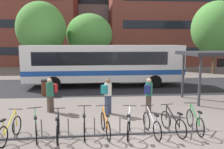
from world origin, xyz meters
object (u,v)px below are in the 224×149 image
Objects in this scene: commuter_red_pack_0 at (51,93)px; street_tree_1 at (41,29)px; parked_bicycle_black_8 at (173,123)px; trash_bin at (46,88)px; parked_bicycle_black_4 at (84,125)px; commuter_navy_pack_1 at (149,93)px; parked_bicycle_green_2 at (36,128)px; parked_bicycle_white_6 at (129,125)px; commuter_teal_pack_2 at (108,94)px; parked_bicycle_yellow_1 at (10,130)px; street_tree_0 at (216,28)px; parked_bicycle_silver_7 at (152,125)px; city_bus at (105,64)px; parked_bicycle_black_3 at (58,129)px; parked_bicycle_orange_5 at (105,125)px; parked_bicycle_green_9 at (195,122)px; street_tree_2 at (90,35)px.

commuter_red_pack_0 is 0.23× the size of street_tree_1.
parked_bicycle_black_8 is 1.64× the size of trash_bin.
street_tree_1 reaches higher than parked_bicycle_black_4.
street_tree_1 is (-3.04, 11.35, 3.76)m from commuter_red_pack_0.
parked_bicycle_black_4 is 3.93m from commuter_navy_pack_1.
street_tree_1 is at bearing -3.81° from parked_bicycle_green_2.
commuter_teal_pack_2 is (-0.65, 2.58, 0.60)m from parked_bicycle_white_6.
parked_bicycle_white_6 is 1.65× the size of trash_bin.
parked_bicycle_yellow_1 is 0.22× the size of street_tree_0.
parked_bicycle_black_4 is 2.47m from parked_bicycle_silver_7.
city_bus is 10.01m from parked_bicycle_black_3.
parked_bicycle_white_6 is (0.86, -0.08, 0.00)m from parked_bicycle_orange_5.
city_bus reaches higher than commuter_red_pack_0.
parked_bicycle_black_4 is 1.02× the size of parked_bicycle_black_8.
parked_bicycle_green_9 is 17.42m from street_tree_2.
parked_bicycle_orange_5 is at bearing -138.55° from commuter_teal_pack_2.
parked_bicycle_white_6 is at bearing -83.43° from street_tree_2.
parked_bicycle_black_8 is (2.54, 0.01, 0.00)m from parked_bicycle_orange_5.
city_bus is at bearing -159.36° from commuter_red_pack_0.
commuter_teal_pack_2 is 0.23× the size of street_tree_1.
commuter_teal_pack_2 is at bearing 29.93° from parked_bicycle_black_8.
city_bus is 5.10m from trash_bin.
parked_bicycle_white_6 is at bearing -105.72° from parked_bicycle_green_2.
parked_bicycle_green_9 is at bearing -120.27° from street_tree_0.
commuter_red_pack_0 is 12.33m from street_tree_1.
trash_bin is at bearing 30.27° from parked_bicycle_silver_7.
trash_bin is at bearing 85.14° from commuter_navy_pack_1.
parked_bicycle_green_2 and parked_bicycle_white_6 have the same top height.
city_bus is at bearing -32.52° from parked_bicycle_green_2.
commuter_red_pack_0 is at bearing 46.49° from parked_bicycle_black_8.
trash_bin is at bearing -75.73° from street_tree_1.
street_tree_2 reaches higher than parked_bicycle_silver_7.
parked_bicycle_black_4 and parked_bicycle_green_9 have the same top height.
street_tree_1 reaches higher than parked_bicycle_black_3.
parked_bicycle_white_6 is 1.00× the size of commuter_teal_pack_2.
parked_bicycle_silver_7 is 8.46m from trash_bin.
parked_bicycle_orange_5 is at bearing -93.79° from city_bus.
parked_bicycle_black_8 is at bearing -93.95° from parked_bicycle_black_3.
parked_bicycle_black_8 is 1.00× the size of commuter_navy_pack_1.
parked_bicycle_white_6 is at bearing -93.64° from parked_bicycle_black_3.
parked_bicycle_black_3 is at bearing -103.43° from city_bus.
parked_bicycle_orange_5 is at bearing 77.91° from parked_bicycle_silver_7.
city_bus is 10.06m from parked_bicycle_green_2.
commuter_teal_pack_2 is (1.87, 2.74, 0.60)m from parked_bicycle_black_3.
city_bus is 7.01× the size of parked_bicycle_black_4.
parked_bicycle_green_9 is at bearing -74.29° from parked_bicycle_white_6.
parked_bicycle_silver_7 is 16.74m from street_tree_1.
street_tree_2 is at bearing 75.73° from trash_bin.
parked_bicycle_black_4 is at bearing 159.84° from commuter_navy_pack_1.
parked_bicycle_black_8 is 1.00× the size of commuter_red_pack_0.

